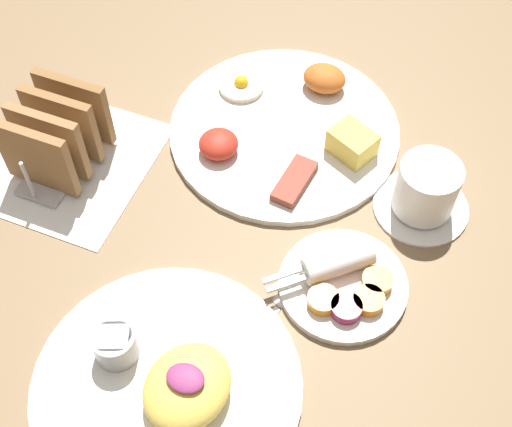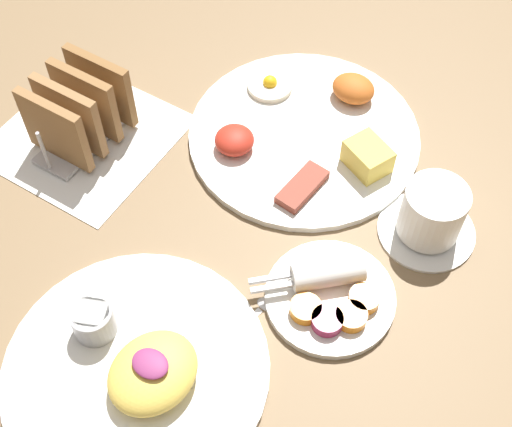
% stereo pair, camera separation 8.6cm
% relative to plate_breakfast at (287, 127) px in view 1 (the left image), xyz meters
% --- Properties ---
extents(ground_plane, '(3.00, 3.00, 0.00)m').
position_rel_plate_breakfast_xyz_m(ground_plane, '(-0.04, -0.20, -0.01)').
color(ground_plane, brown).
extents(napkin_flat, '(0.22, 0.22, 0.00)m').
position_rel_plate_breakfast_xyz_m(napkin_flat, '(-0.25, -0.16, -0.01)').
color(napkin_flat, white).
rests_on(napkin_flat, ground_plane).
extents(plate_breakfast, '(0.31, 0.31, 0.05)m').
position_rel_plate_breakfast_xyz_m(plate_breakfast, '(0.00, 0.00, 0.00)').
color(plate_breakfast, white).
rests_on(plate_breakfast, ground_plane).
extents(plate_condiments, '(0.16, 0.15, 0.04)m').
position_rel_plate_breakfast_xyz_m(plate_condiments, '(0.14, -0.20, 0.00)').
color(plate_condiments, white).
rests_on(plate_condiments, ground_plane).
extents(plate_foreground, '(0.29, 0.29, 0.06)m').
position_rel_plate_breakfast_xyz_m(plate_foreground, '(0.01, -0.39, 0.00)').
color(plate_foreground, white).
rests_on(plate_foreground, ground_plane).
extents(toast_rack, '(0.10, 0.15, 0.10)m').
position_rel_plate_breakfast_xyz_m(toast_rack, '(-0.25, -0.16, 0.04)').
color(toast_rack, '#B7B7BC').
rests_on(toast_rack, ground_plane).
extents(coffee_cup, '(0.12, 0.12, 0.08)m').
position_rel_plate_breakfast_xyz_m(coffee_cup, '(0.20, -0.06, 0.03)').
color(coffee_cup, white).
rests_on(coffee_cup, ground_plane).
extents(teaspoon, '(0.04, 0.13, 0.01)m').
position_rel_plate_breakfast_xyz_m(teaspoon, '(0.08, -0.28, -0.01)').
color(teaspoon, silver).
rests_on(teaspoon, ground_plane).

